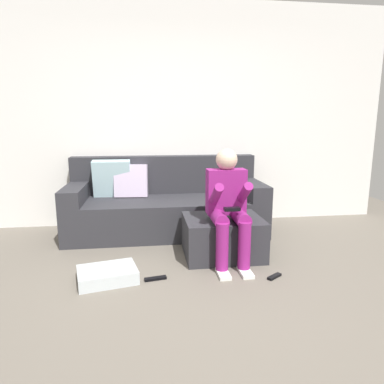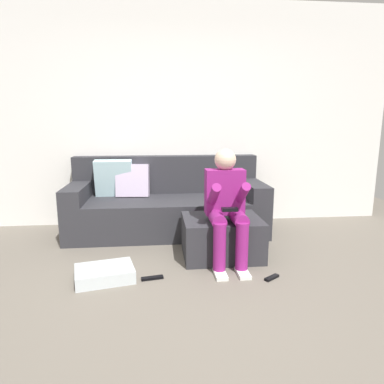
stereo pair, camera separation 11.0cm
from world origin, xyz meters
name	(u,v)px [view 2 (the right image)]	position (x,y,z in m)	size (l,w,h in m)	color
ground_plane	(207,311)	(0.00, 0.00, 0.00)	(6.95, 6.95, 0.00)	#6B6359
wall_back	(182,116)	(0.00, 2.29, 1.37)	(5.35, 0.10, 2.74)	white
couch_sectional	(166,205)	(-0.24, 1.86, 0.32)	(2.27, 0.89, 0.88)	#2D2D33
ottoman	(222,237)	(0.29, 1.00, 0.19)	(0.75, 0.60, 0.38)	#2D2D33
person_seated	(227,203)	(0.29, 0.82, 0.57)	(0.36, 0.58, 1.06)	#8C1E72
storage_bin	(105,274)	(-0.78, 0.57, 0.05)	(0.47, 0.34, 0.11)	silver
remote_near_ottoman	(272,278)	(0.61, 0.44, 0.01)	(0.15, 0.04, 0.02)	black
remote_by_storage_bin	(152,278)	(-0.39, 0.54, 0.01)	(0.18, 0.04, 0.02)	black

